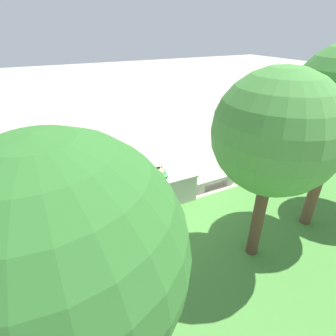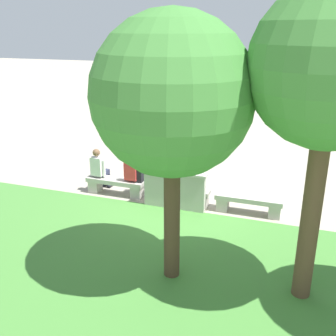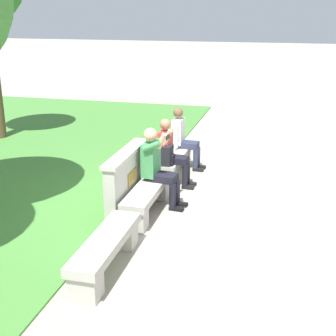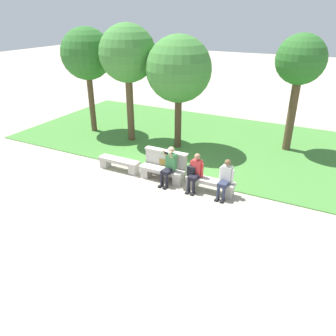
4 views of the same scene
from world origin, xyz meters
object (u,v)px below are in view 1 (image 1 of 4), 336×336
person_photographer (160,183)px  person_companion (100,201)px  tree_far_back (275,134)px  tree_left_background (66,264)px  bench_mid (119,207)px  person_distant (132,192)px  backpack (137,193)px  bench_near (170,193)px  bench_main (214,180)px

person_photographer → person_companion: (1.98, 0.01, -0.06)m
person_photographer → tree_far_back: (-1.17, 3.14, 2.58)m
tree_left_background → bench_mid: bearing=-108.4°
tree_left_background → tree_far_back: bearing=-156.2°
person_photographer → person_distant: size_ratio=1.05×
person_photographer → tree_far_back: size_ratio=0.28×
person_companion → bench_mid: bearing=172.6°
bench_mid → tree_far_back: (-2.64, 3.06, 3.02)m
person_companion → tree_left_background: bearing=77.2°
person_photographer → person_companion: size_ratio=1.05×
person_photographer → person_distant: bearing=0.6°
backpack → tree_far_back: tree_far_back is taller
bench_mid → tree_far_back: size_ratio=0.35×
person_photographer → person_companion: 1.98m
person_distant → backpack: person_distant is taller
person_photographer → bench_near: bearing=167.1°
tree_left_background → bench_main: bearing=-136.7°
bench_main → bench_near: (1.80, 0.00, 0.00)m
bench_mid → person_photographer: (-1.47, -0.08, 0.45)m
bench_near → bench_mid: size_ratio=1.00×
bench_mid → person_companion: bearing=-7.4°
person_distant → person_companion: bearing=0.0°
bench_near → person_distant: (1.30, -0.07, 0.38)m
bench_main → person_companion: size_ratio=1.30×
bench_main → person_distant: bearing=-1.2°
bench_main → bench_mid: same height
person_distant → tree_left_background: (2.15, 5.02, 2.97)m
bench_main → tree_left_background: (5.25, 4.95, 3.35)m
bench_main → person_photographer: bearing=-2.1°
bench_near → person_photographer: size_ratio=1.24×
bench_main → tree_far_back: (0.97, 3.06, 3.02)m
bench_mid → person_companion: (0.51, -0.07, 0.38)m
person_distant → tree_far_back: size_ratio=0.27×
tree_left_background → person_distant: bearing=-113.2°
bench_near → person_companion: (2.31, -0.07, 0.38)m
bench_main → person_distant: size_ratio=1.30×
bench_main → person_distant: (3.10, -0.07, 0.38)m
tree_left_background → backpack: bearing=-114.8°
person_photographer → bench_mid: bearing=3.0°
person_companion → person_photographer: bearing=-179.7°
bench_near → bench_mid: bearing=0.0°
bench_near → tree_far_back: 4.38m
tree_far_back → tree_left_background: bearing=23.8°
bench_mid → backpack: bearing=-177.6°
tree_far_back → person_companion: bearing=-44.8°
person_distant → tree_far_back: 4.62m
bench_main → bench_mid: bearing=0.0°
tree_far_back → bench_mid: bearing=-49.3°
bench_main → tree_left_background: tree_left_background is taller
bench_near → bench_mid: 1.80m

